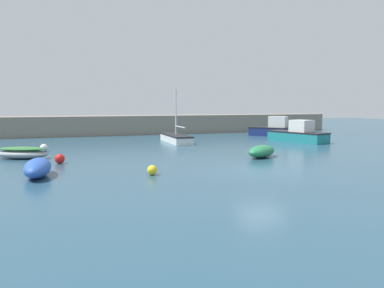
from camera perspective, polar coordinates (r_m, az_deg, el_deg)
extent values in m
cube|color=#284C60|center=(19.97, 10.36, -4.32)|extent=(120.00, 120.00, 0.20)
cube|color=gray|center=(44.38, -6.36, 2.97)|extent=(45.87, 3.58, 2.15)
cube|color=teal|center=(35.99, 15.78, 0.99)|extent=(3.65, 5.87, 0.83)
cube|color=black|center=(35.95, 15.80, 1.75)|extent=(3.72, 5.99, 0.12)
cube|color=silver|center=(35.67, 16.36, 2.57)|extent=(2.06, 2.13, 1.20)
ellipsoid|color=#287A4C|center=(24.89, 10.56, -1.10)|extent=(2.96, 2.54, 0.80)
ellipsoid|color=gray|center=(26.26, -24.44, -1.41)|extent=(3.62, 2.57, 0.59)
ellipsoid|color=#337238|center=(26.22, -24.47, -0.66)|extent=(3.26, 2.31, 0.24)
ellipsoid|color=#2D56B7|center=(19.44, -22.47, -3.35)|extent=(1.41, 3.29, 0.88)
cube|color=navy|center=(41.86, 12.43, 1.78)|extent=(5.01, 5.15, 0.85)
cube|color=black|center=(41.83, 12.45, 2.44)|extent=(5.11, 5.25, 0.12)
cube|color=silver|center=(41.69, 12.99, 3.24)|extent=(2.28, 2.30, 1.31)
cube|color=white|center=(34.26, -2.46, 0.77)|extent=(1.58, 5.57, 0.58)
cube|color=black|center=(34.23, -2.46, 1.35)|extent=(1.61, 5.68, 0.12)
cylinder|color=silver|center=(34.12, -2.48, 4.79)|extent=(0.13, 0.13, 4.22)
cylinder|color=silver|center=(32.86, -1.80, 2.61)|extent=(0.12, 2.74, 0.10)
sphere|color=white|center=(29.53, -21.65, -0.54)|extent=(0.56, 0.56, 0.56)
sphere|color=red|center=(23.24, -19.51, -2.14)|extent=(0.57, 0.57, 0.57)
sphere|color=yellow|center=(18.52, -6.10, -3.98)|extent=(0.50, 0.50, 0.50)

